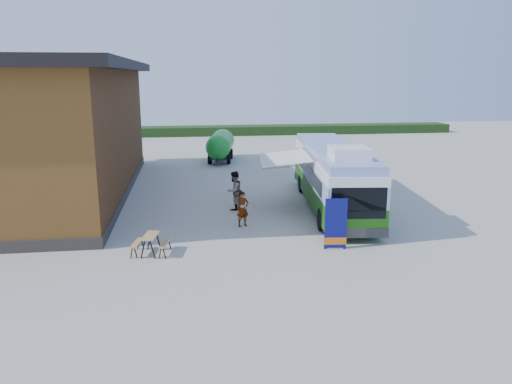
{
  "coord_description": "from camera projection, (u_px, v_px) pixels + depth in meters",
  "views": [
    {
      "loc": [
        -3.0,
        -19.37,
        6.73
      ],
      "look_at": [
        0.09,
        3.08,
        1.4
      ],
      "focal_mm": 35.0,
      "sensor_mm": 36.0,
      "label": 1
    }
  ],
  "objects": [
    {
      "name": "person_a",
      "position": [
        243.0,
        209.0,
        22.57
      ],
      "size": [
        0.69,
        0.58,
        1.63
      ],
      "primitive_type": "imported",
      "rotation": [
        0.0,
        0.0,
        0.37
      ],
      "color": "#999999",
      "rests_on": "ground"
    },
    {
      "name": "barn",
      "position": [
        53.0,
        132.0,
        28.04
      ],
      "size": [
        9.6,
        21.2,
        7.5
      ],
      "color": "brown",
      "rests_on": "ground"
    },
    {
      "name": "picnic_table",
      "position": [
        151.0,
        240.0,
        19.1
      ],
      "size": [
        1.51,
        1.39,
        0.76
      ],
      "rotation": [
        0.0,
        0.0,
        -0.18
      ],
      "color": "tan",
      "rests_on": "ground"
    },
    {
      "name": "slurry_tanker",
      "position": [
        221.0,
        144.0,
        39.62
      ],
      "size": [
        2.55,
        6.28,
        2.34
      ],
      "rotation": [
        0.0,
        0.0,
        -0.16
      ],
      "color": "#1A9028",
      "rests_on": "ground"
    },
    {
      "name": "hedge",
      "position": [
        282.0,
        130.0,
        58.21
      ],
      "size": [
        40.0,
        3.0,
        1.0
      ],
      "primitive_type": "cube",
      "color": "#264419",
      "rests_on": "ground"
    },
    {
      "name": "ground",
      "position": [
        264.0,
        242.0,
        20.62
      ],
      "size": [
        100.0,
        100.0,
        0.0
      ],
      "primitive_type": "plane",
      "color": "#BCB7AD",
      "rests_on": "ground"
    },
    {
      "name": "bus",
      "position": [
        332.0,
        174.0,
        25.58
      ],
      "size": [
        3.79,
        12.2,
        3.69
      ],
      "rotation": [
        0.0,
        0.0,
        -0.11
      ],
      "color": "#256110",
      "rests_on": "ground"
    },
    {
      "name": "awning",
      "position": [
        289.0,
        157.0,
        25.12
      ],
      "size": [
        2.98,
        4.34,
        0.51
      ],
      "rotation": [
        0.0,
        0.0,
        -0.11
      ],
      "color": "white",
      "rests_on": "ground"
    },
    {
      "name": "person_b",
      "position": [
        234.0,
        191.0,
        25.33
      ],
      "size": [
        1.21,
        1.22,
        1.99
      ],
      "primitive_type": "imported",
      "rotation": [
        0.0,
        0.0,
        -2.32
      ],
      "color": "#999999",
      "rests_on": "ground"
    },
    {
      "name": "banner",
      "position": [
        336.0,
        229.0,
        19.59
      ],
      "size": [
        0.9,
        0.24,
        2.06
      ],
      "rotation": [
        0.0,
        0.0,
        -0.11
      ],
      "color": "#0C0F61",
      "rests_on": "ground"
    }
  ]
}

